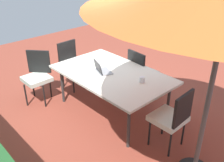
# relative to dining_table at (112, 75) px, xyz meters

# --- Properties ---
(ground_plane) EXTENTS (10.00, 10.00, 0.02)m
(ground_plane) POSITION_rel_dining_table_xyz_m (0.00, 0.00, -0.74)
(ground_plane) COLOR brown
(dining_table) EXTENTS (2.05, 1.26, 0.77)m
(dining_table) POSITION_rel_dining_table_xyz_m (0.00, 0.00, 0.00)
(dining_table) COLOR silver
(dining_table) RESTS_ON ground_plane
(chair_northeast) EXTENTS (0.58, 0.59, 0.98)m
(chair_northeast) POSITION_rel_dining_table_xyz_m (1.26, 0.77, -0.18)
(chair_northeast) COLOR silver
(chair_northeast) RESTS_ON ground_plane
(chair_south) EXTENTS (0.47, 0.48, 0.98)m
(chair_south) POSITION_rel_dining_table_xyz_m (0.02, -0.79, -0.18)
(chair_south) COLOR silver
(chair_south) RESTS_ON ground_plane
(chair_west) EXTENTS (0.47, 0.46, 0.98)m
(chair_west) POSITION_rel_dining_table_xyz_m (-1.29, 0.02, -0.18)
(chair_west) COLOR silver
(chair_west) RESTS_ON ground_plane
(chair_east) EXTENTS (0.47, 0.46, 0.98)m
(chair_east) POSITION_rel_dining_table_xyz_m (1.28, -0.04, -0.18)
(chair_east) COLOR silver
(chair_east) RESTS_ON ground_plane
(laptop) EXTENTS (0.38, 0.34, 0.21)m
(laptop) POSITION_rel_dining_table_xyz_m (0.14, 0.11, 0.09)
(laptop) COLOR gray
(laptop) RESTS_ON dining_table
(cup) EXTENTS (0.08, 0.08, 0.09)m
(cup) POSITION_rel_dining_table_xyz_m (-0.57, -0.13, 0.09)
(cup) COLOR white
(cup) RESTS_ON dining_table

